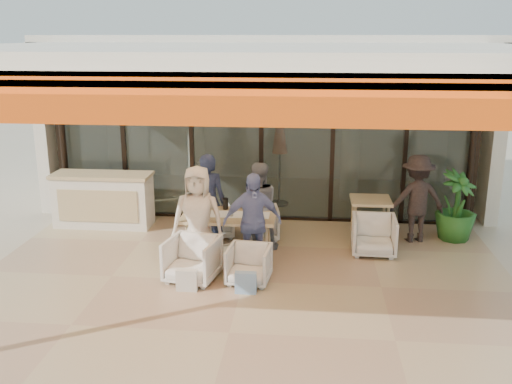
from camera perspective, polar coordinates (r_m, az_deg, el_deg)
ground at (r=8.51m, az=-1.27°, el=-9.09°), size 70.00×70.00×0.00m
terrace_floor at (r=8.51m, az=-1.27°, el=-9.06°), size 8.00×6.00×0.01m
terrace_structure at (r=7.48m, az=-1.66°, el=13.26°), size 8.00×6.00×3.40m
glass_storefront at (r=10.90m, az=0.54°, el=5.24°), size 8.08×0.10×3.20m
interior_block at (r=13.10m, az=1.47°, el=9.75°), size 9.05×3.62×3.52m
host_counter at (r=11.11m, az=-15.04°, el=-0.76°), size 1.85×0.65×1.04m
dining_table at (r=9.20m, az=-2.73°, el=-2.59°), size 1.50×0.90×0.93m
chair_far_left at (r=10.27m, az=-4.25°, el=-2.80°), size 0.80×0.77×0.65m
chair_far_right at (r=10.16m, az=0.43°, el=-2.94°), size 0.72×0.69×0.65m
chair_near_left at (r=8.50m, az=-6.41°, el=-6.53°), size 0.83×0.80×0.73m
chair_near_right at (r=8.39m, az=-0.73°, el=-7.12°), size 0.66×0.63×0.63m
diner_navy at (r=9.65m, az=-4.80°, el=-0.92°), size 0.62×0.42×1.64m
diner_grey at (r=9.56m, az=0.17°, el=-1.45°), size 0.85×0.74×1.51m
diner_cream at (r=8.81m, az=-5.84°, el=-2.61°), size 0.81×0.53×1.63m
diner_periwinkle at (r=8.70m, az=-0.38°, el=-3.05°), size 0.98×0.62×1.55m
tote_bag_cream at (r=8.22m, az=-6.94°, el=-8.84°), size 0.30×0.10×0.34m
tote_bag_blue at (r=8.09m, az=-1.04°, el=-9.14°), size 0.30×0.10×0.34m
side_table at (r=10.26m, az=11.37°, el=-1.26°), size 0.70×0.70×0.74m
side_chair at (r=9.63m, az=11.71°, el=-4.10°), size 0.73×0.69×0.73m
standing_woman at (r=10.26m, az=15.77°, el=-0.69°), size 1.11×0.77×1.57m
potted_palm at (r=10.59m, az=19.39°, el=-1.37°), size 1.00×1.00×1.26m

